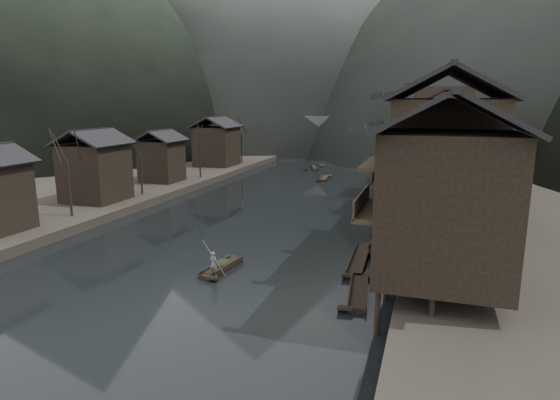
% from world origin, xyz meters
% --- Properties ---
extents(water, '(300.00, 300.00, 0.00)m').
position_xyz_m(water, '(0.00, 0.00, 0.00)').
color(water, black).
rests_on(water, ground).
extents(left_bank, '(40.00, 200.00, 1.20)m').
position_xyz_m(left_bank, '(-35.00, 40.00, 0.60)').
color(left_bank, '#2D2823').
rests_on(left_bank, ground).
extents(stilt_houses, '(9.00, 67.60, 16.48)m').
position_xyz_m(stilt_houses, '(17.28, 19.28, 8.87)').
color(stilt_houses, black).
rests_on(stilt_houses, ground).
extents(left_houses, '(8.10, 53.20, 8.73)m').
position_xyz_m(left_houses, '(-20.50, 20.12, 5.66)').
color(left_houses, black).
rests_on(left_houses, left_bank).
extents(bare_trees, '(3.89, 60.55, 7.78)m').
position_xyz_m(bare_trees, '(-17.00, 18.24, 6.64)').
color(bare_trees, black).
rests_on(bare_trees, left_bank).
extents(moored_sampans, '(2.95, 48.78, 0.47)m').
position_xyz_m(moored_sampans, '(12.01, 15.24, 0.20)').
color(moored_sampans, black).
rests_on(moored_sampans, water).
extents(midriver_boats, '(13.21, 33.31, 0.45)m').
position_xyz_m(midriver_boats, '(-0.40, 54.21, 0.20)').
color(midriver_boats, black).
rests_on(midriver_boats, water).
extents(stone_bridge, '(40.00, 6.00, 9.00)m').
position_xyz_m(stone_bridge, '(-0.00, 72.00, 5.11)').
color(stone_bridge, '#4C4C4F').
rests_on(stone_bridge, ground).
extents(hero_sampan, '(1.61, 5.11, 0.44)m').
position_xyz_m(hero_sampan, '(2.06, -4.09, 0.20)').
color(hero_sampan, black).
rests_on(hero_sampan, water).
extents(cargo_heap, '(1.11, 1.45, 0.67)m').
position_xyz_m(cargo_heap, '(2.03, -3.86, 0.77)').
color(cargo_heap, black).
rests_on(cargo_heap, hero_sampan).
extents(boatman, '(0.71, 0.52, 1.80)m').
position_xyz_m(boatman, '(2.27, -5.85, 1.34)').
color(boatman, slate).
rests_on(boatman, hero_sampan).
extents(bamboo_pole, '(1.06, 1.84, 3.46)m').
position_xyz_m(bamboo_pole, '(2.47, -5.85, 3.97)').
color(bamboo_pole, '#8C7A51').
rests_on(bamboo_pole, boatman).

